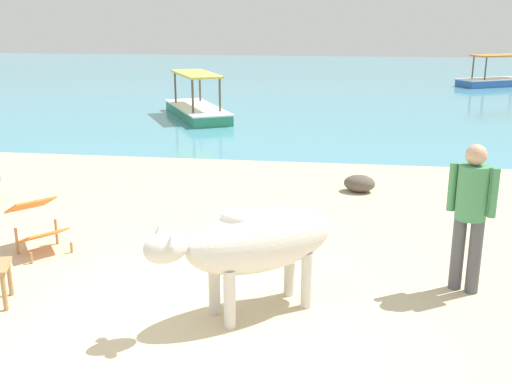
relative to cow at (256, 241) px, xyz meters
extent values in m
cube|color=#CCB78E|center=(-0.54, -0.45, -0.78)|extent=(18.00, 14.00, 0.04)
cube|color=teal|center=(-0.54, 21.55, -0.80)|extent=(60.00, 36.00, 0.03)
cylinder|color=beige|center=(-0.20, -0.37, -0.46)|extent=(0.12, 0.12, 0.59)
cylinder|color=beige|center=(-0.41, -0.10, -0.46)|extent=(0.12, 0.12, 0.59)
cylinder|color=beige|center=(0.49, 0.17, -0.46)|extent=(0.12, 0.12, 0.59)
cylinder|color=beige|center=(0.29, 0.44, -0.46)|extent=(0.12, 0.12, 0.59)
ellipsoid|color=beige|center=(0.04, 0.03, 0.01)|extent=(1.64, 1.46, 0.64)
ellipsoid|color=beige|center=(-0.74, -0.57, 0.12)|extent=(0.50, 0.46, 0.30)
cone|color=beige|center=(-0.65, -0.69, 0.25)|extent=(0.15, 0.15, 0.11)
cone|color=beige|center=(-0.83, -0.46, 0.25)|extent=(0.15, 0.15, 0.11)
ellipsoid|color=beige|center=(-0.18, -0.14, 0.28)|extent=(0.39, 0.39, 0.21)
cylinder|color=#A37A4C|center=(-2.65, 0.00, -0.56)|extent=(0.05, 0.05, 0.40)
cylinder|color=#A37A4C|center=(-2.52, -0.34, -0.56)|extent=(0.05, 0.05, 0.40)
cylinder|color=#A37A4C|center=(-2.53, 1.24, -0.69)|extent=(0.04, 0.04, 0.14)
cylinder|color=#A37A4C|center=(-2.86, 0.84, -0.69)|extent=(0.04, 0.04, 0.14)
cylinder|color=#A37A4C|center=(-2.85, 1.50, -0.59)|extent=(0.04, 0.04, 0.34)
cylinder|color=#A37A4C|center=(-3.18, 1.10, -0.59)|extent=(0.04, 0.04, 0.34)
cube|color=orange|center=(-2.86, 1.17, -0.52)|extent=(0.66, 0.68, 0.21)
cube|color=orange|center=(-3.10, 1.37, -0.19)|extent=(0.69, 0.70, 0.23)
cylinder|color=#4C4C51|center=(2.24, 0.78, -0.35)|extent=(0.14, 0.14, 0.82)
cylinder|color=#4C4C51|center=(2.08, 0.85, -0.35)|extent=(0.14, 0.14, 0.82)
cylinder|color=#428956|center=(2.16, 0.82, 0.35)|extent=(0.32, 0.32, 0.58)
cylinder|color=#428956|center=(2.35, 0.73, 0.38)|extent=(0.09, 0.09, 0.52)
cylinder|color=#428956|center=(1.97, 0.91, 0.38)|extent=(0.09, 0.09, 0.52)
sphere|color=tan|center=(2.16, 0.82, 0.75)|extent=(0.22, 0.22, 0.22)
ellipsoid|color=brown|center=(1.11, 4.56, -0.61)|extent=(0.59, 0.50, 0.29)
cube|color=#338E66|center=(-3.45, 11.86, -0.64)|extent=(2.66, 3.70, 0.28)
cube|color=white|center=(-3.45, 11.86, -0.48)|extent=(2.74, 3.79, 0.04)
cylinder|color=brown|center=(-4.30, 12.64, -0.03)|extent=(0.06, 0.06, 0.95)
cylinder|color=brown|center=(-3.62, 13.00, -0.03)|extent=(0.06, 0.06, 0.95)
cylinder|color=brown|center=(-3.28, 10.73, -0.03)|extent=(0.06, 0.06, 0.95)
cylinder|color=brown|center=(-2.60, 11.09, -0.03)|extent=(0.06, 0.06, 0.95)
cube|color=#EFD14C|center=(-3.45, 11.86, 0.48)|extent=(2.01, 2.66, 0.06)
cube|color=#3866B7|center=(7.23, 21.70, -0.64)|extent=(3.69, 2.68, 0.28)
cube|color=white|center=(7.23, 21.70, -0.48)|extent=(3.78, 2.76, 0.04)
cylinder|color=brown|center=(6.47, 20.84, -0.03)|extent=(0.06, 0.06, 0.95)
cylinder|color=brown|center=(6.10, 21.52, -0.03)|extent=(0.06, 0.06, 0.95)
cube|color=orange|center=(7.23, 21.70, 0.48)|extent=(2.66, 2.02, 0.06)
camera|label=1|loc=(0.80, -5.56, 2.14)|focal=42.94mm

